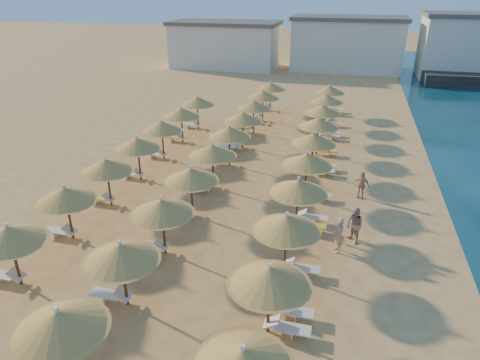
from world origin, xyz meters
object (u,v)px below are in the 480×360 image
(beachgoer_a, at_px, (339,235))
(parasol_row_west, at_px, (212,151))
(beachgoer_c, at_px, (361,185))
(parasol_row_east, at_px, (307,160))
(beachgoer_b, at_px, (355,226))

(beachgoer_a, bearing_deg, parasol_row_west, -141.00)
(beachgoer_a, height_order, beachgoer_c, beachgoer_a)
(parasol_row_east, distance_m, beachgoer_a, 5.74)
(beachgoer_a, distance_m, beachgoer_c, 6.08)
(parasol_row_east, distance_m, beachgoer_b, 5.20)
(parasol_row_west, height_order, beachgoer_c, parasol_row_west)
(beachgoer_c, bearing_deg, beachgoer_b, -72.58)
(beachgoer_b, bearing_deg, beachgoer_c, 134.98)
(parasol_row_west, bearing_deg, beachgoer_b, -26.10)
(beachgoer_c, bearing_deg, beachgoer_a, -78.57)
(parasol_row_west, distance_m, beachgoer_c, 8.87)
(beachgoer_c, xyz_separation_m, beachgoer_b, (-0.30, -4.99, 0.11))
(parasol_row_east, relative_size, beachgoer_b, 21.33)
(parasol_row_east, height_order, beachgoer_a, parasol_row_east)
(beachgoer_c, height_order, beachgoer_b, beachgoer_b)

